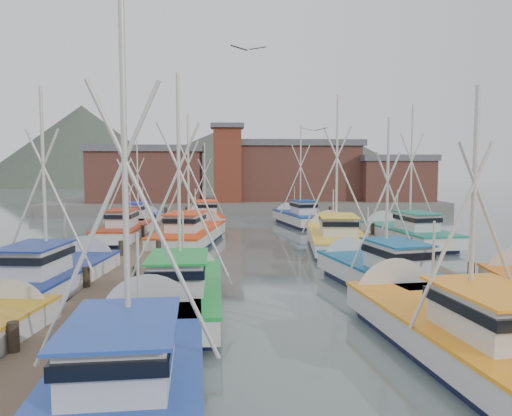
{
  "coord_description": "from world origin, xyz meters",
  "views": [
    {
      "loc": [
        -2.46,
        -22.15,
        5.32
      ],
      "look_at": [
        -0.43,
        8.86,
        2.6
      ],
      "focal_mm": 35.0,
      "sensor_mm": 36.0,
      "label": 1
    }
  ],
  "objects": [
    {
      "name": "boat_1",
      "position": [
        3.96,
        -8.83,
        0.68
      ],
      "size": [
        4.22,
        10.43,
        8.28
      ],
      "rotation": [
        0.0,
        0.0,
        0.11
      ],
      "color": "#101737",
      "rests_on": "ground"
    },
    {
      "name": "quay",
      "position": [
        0.0,
        37.0,
        0.6
      ],
      "size": [
        44.0,
        16.0,
        1.2
      ],
      "primitive_type": "cube",
      "color": "slate",
      "rests_on": "ground"
    },
    {
      "name": "boat_10",
      "position": [
        -9.3,
        13.7,
        0.68
      ],
      "size": [
        3.27,
        8.93,
        7.76
      ],
      "rotation": [
        0.0,
        0.0,
        -0.04
      ],
      "color": "#101737",
      "rests_on": "ground"
    },
    {
      "name": "shed_left",
      "position": [
        -11.0,
        35.0,
        4.34
      ],
      "size": [
        12.72,
        8.48,
        6.2
      ],
      "color": "#572D27",
      "rests_on": "quay"
    },
    {
      "name": "boat_12",
      "position": [
        -4.15,
        21.7,
        0.68
      ],
      "size": [
        3.59,
        8.49,
        7.8
      ],
      "rotation": [
        0.0,
        0.0,
        0.14
      ],
      "color": "#101737",
      "rests_on": "ground"
    },
    {
      "name": "gull_far",
      "position": [
        2.72,
        6.18,
        7.29
      ],
      "size": [
        1.53,
        0.66,
        0.24
      ],
      "rotation": [
        0.0,
        0.0,
        -0.44
      ],
      "color": "gray",
      "rests_on": "ground"
    },
    {
      "name": "boat_0",
      "position": [
        -4.56,
        -10.73,
        0.68
      ],
      "size": [
        3.97,
        10.18,
        9.76
      ],
      "rotation": [
        0.0,
        0.0,
        0.05
      ],
      "color": "#101737",
      "rests_on": "ground"
    },
    {
      "name": "boat_13",
      "position": [
        4.07,
        21.2,
        0.68
      ],
      "size": [
        4.07,
        8.69,
        9.42
      ],
      "rotation": [
        0.0,
        0.0,
        0.19
      ],
      "color": "#101737",
      "rests_on": "ground"
    },
    {
      "name": "boat_6",
      "position": [
        -9.44,
        -1.24,
        0.68
      ],
      "size": [
        4.02,
        9.68,
        9.19
      ],
      "rotation": [
        0.0,
        0.0,
        -0.12
      ],
      "color": "#101737",
      "rests_on": "ground"
    },
    {
      "name": "distant_hills",
      "position": [
        -12.76,
        122.59,
        0.0
      ],
      "size": [
        175.0,
        140.0,
        42.0
      ],
      "color": "#475043",
      "rests_on": "ground"
    },
    {
      "name": "shed_right",
      "position": [
        17.0,
        34.0,
        3.84
      ],
      "size": [
        8.48,
        6.36,
        5.2
      ],
      "color": "#572D27",
      "rests_on": "quay"
    },
    {
      "name": "shed_center",
      "position": [
        6.0,
        37.0,
        4.69
      ],
      "size": [
        14.84,
        9.54,
        6.9
      ],
      "color": "#572D27",
      "rests_on": "quay"
    },
    {
      "name": "gull_near",
      "position": [
        -1.36,
        -0.52,
        10.22
      ],
      "size": [
        1.55,
        0.65,
        0.24
      ],
      "rotation": [
        0.0,
        0.0,
        0.26
      ],
      "color": "gray",
      "rests_on": "ground"
    },
    {
      "name": "boat_8",
      "position": [
        -4.6,
        11.38,
        0.68
      ],
      "size": [
        4.84,
        10.63,
        9.51
      ],
      "rotation": [
        0.0,
        0.0,
        -0.17
      ],
      "color": "#101737",
      "rests_on": "ground"
    },
    {
      "name": "boat_11",
      "position": [
        9.73,
        10.58,
        0.69
      ],
      "size": [
        4.22,
        9.63,
        10.02
      ],
      "rotation": [
        0.0,
        0.0,
        0.15
      ],
      "color": "#101737",
      "rests_on": "ground"
    },
    {
      "name": "dock_left",
      "position": [
        -7.0,
        4.04,
        0.21
      ],
      "size": [
        2.3,
        46.0,
        1.5
      ],
      "color": "brown",
      "rests_on": "ground"
    },
    {
      "name": "boat_14",
      "position": [
        -9.37,
        19.67,
        0.68
      ],
      "size": [
        3.2,
        8.08,
        7.86
      ],
      "rotation": [
        0.0,
        0.0,
        -0.09
      ],
      "color": "#101737",
      "rests_on": "ground"
    },
    {
      "name": "ground",
      "position": [
        0.0,
        0.0,
        0.0
      ],
      "size": [
        260.0,
        260.0,
        0.0
      ],
      "primitive_type": "plane",
      "color": "#546561",
      "rests_on": "ground"
    },
    {
      "name": "lookout_tower",
      "position": [
        -2.0,
        33.0,
        5.55
      ],
      "size": [
        3.6,
        3.6,
        8.5
      ],
      "color": "maroon",
      "rests_on": "quay"
    },
    {
      "name": "dock_right",
      "position": [
        7.0,
        4.04,
        0.21
      ],
      "size": [
        2.3,
        46.0,
        1.5
      ],
      "color": "brown",
      "rests_on": "ground"
    },
    {
      "name": "boat_4",
      "position": [
        -4.02,
        -3.9,
        0.68
      ],
      "size": [
        3.73,
        9.26,
        9.25
      ],
      "rotation": [
        0.0,
        0.0,
        0.01
      ],
      "color": "#101737",
      "rests_on": "ground"
    },
    {
      "name": "boat_5",
      "position": [
        4.11,
        -1.49,
        0.68
      ],
      "size": [
        4.29,
        9.03,
        7.94
      ],
      "rotation": [
        0.0,
        0.0,
        0.2
      ],
      "color": "#101737",
      "rests_on": "ground"
    },
    {
      "name": "boat_9",
      "position": [
        4.67,
        9.24,
        0.69
      ],
      "size": [
        4.43,
        10.65,
        10.56
      ],
      "rotation": [
        0.0,
        0.0,
        -0.12
      ],
      "color": "#101737",
      "rests_on": "ground"
    }
  ]
}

